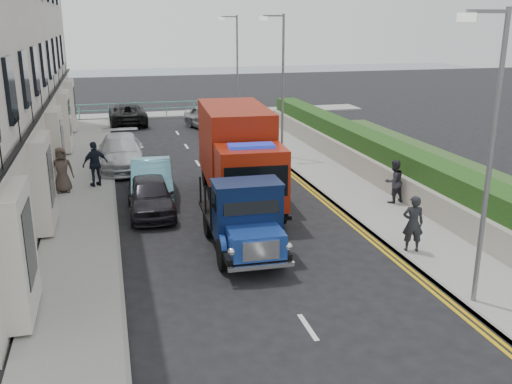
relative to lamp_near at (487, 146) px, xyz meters
name	(u,v)px	position (x,y,z in m)	size (l,w,h in m)	color
ground	(282,289)	(-4.18, 2.00, -4.00)	(120.00, 120.00, 0.00)	black
pavement_west	(84,200)	(-9.38, 11.00, -3.94)	(2.40, 38.00, 0.12)	gray
pavement_east	(338,182)	(1.12, 11.00, -3.94)	(2.60, 38.00, 0.12)	gray
promenade	(165,115)	(-4.18, 31.00, -3.94)	(30.00, 2.50, 0.12)	gray
sea_plane	(139,76)	(-4.18, 62.00, -4.00)	(120.00, 120.00, 0.00)	slate
garden_east	(380,160)	(3.03, 11.00, -3.10)	(1.45, 28.00, 1.75)	#B2AD9E
seafront_railing	(166,109)	(-4.18, 30.20, -3.42)	(13.00, 0.08, 1.11)	#59B2A5
lamp_near	(487,146)	(0.00, 0.00, 0.00)	(1.23, 0.18, 7.00)	slate
lamp_mid	(280,78)	(0.00, 16.00, 0.00)	(1.23, 0.18, 7.00)	slate
lamp_far	(235,63)	(0.00, 26.00, 0.00)	(1.23, 0.18, 7.00)	slate
bedford_lorry	(246,222)	(-4.57, 4.36, -2.94)	(2.06, 4.93, 2.30)	black
red_lorry	(238,153)	(-3.61, 9.56, -2.10)	(2.74, 6.95, 3.57)	black
parked_car_front	(150,195)	(-6.98, 9.00, -3.32)	(1.59, 3.96, 1.35)	black
parked_car_mid	(152,179)	(-6.78, 11.01, -3.27)	(1.53, 4.39, 1.45)	#57A4BB
parked_car_rear	(121,152)	(-7.78, 16.07, -3.25)	(2.10, 5.18, 1.50)	silver
seafront_car_left	(128,114)	(-6.98, 28.01, -3.30)	(2.31, 5.01, 1.39)	black
seafront_car_right	(209,118)	(-2.07, 24.73, -3.26)	(1.75, 4.34, 1.48)	#9A9A9F
pedestrian_east_near	(413,223)	(0.22, 3.23, -3.02)	(0.63, 0.41, 1.72)	black
pedestrian_east_far	(394,181)	(1.92, 7.64, -3.06)	(0.80, 0.62, 1.64)	#2A2831
pedestrian_west_near	(95,164)	(-8.90, 12.77, -2.95)	(1.09, 0.45, 1.86)	black
pedestrian_west_far	(62,170)	(-10.18, 12.18, -2.97)	(0.89, 0.58, 1.82)	#453932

